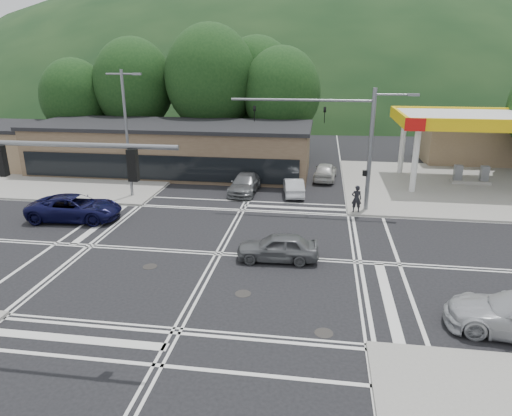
# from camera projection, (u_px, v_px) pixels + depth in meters

# --- Properties ---
(ground) EXTENTS (120.00, 120.00, 0.00)m
(ground) POSITION_uv_depth(u_px,v_px,m) (218.00, 254.00, 23.89)
(ground) COLOR black
(ground) RESTS_ON ground
(sidewalk_ne) EXTENTS (16.00, 16.00, 0.15)m
(sidewalk_ne) POSITION_uv_depth(u_px,v_px,m) (446.00, 187.00, 35.91)
(sidewalk_ne) COLOR gray
(sidewalk_ne) RESTS_ON ground
(sidewalk_nw) EXTENTS (16.00, 16.00, 0.15)m
(sidewalk_nw) POSITION_uv_depth(u_px,v_px,m) (89.00, 173.00, 39.99)
(sidewalk_nw) COLOR gray
(sidewalk_nw) RESTS_ON ground
(gas_station_canopy) EXTENTS (12.32, 8.34, 5.75)m
(gas_station_canopy) POSITION_uv_depth(u_px,v_px,m) (479.00, 122.00, 34.99)
(gas_station_canopy) COLOR silver
(gas_station_canopy) RESTS_ON ground
(convenience_store) EXTENTS (10.00, 6.00, 3.80)m
(convenience_store) POSITION_uv_depth(u_px,v_px,m) (477.00, 143.00, 44.03)
(convenience_store) COLOR #846B4F
(convenience_store) RESTS_ON ground
(commercial_row) EXTENTS (24.00, 8.00, 4.00)m
(commercial_row) POSITION_uv_depth(u_px,v_px,m) (172.00, 149.00, 40.31)
(commercial_row) COLOR brown
(commercial_row) RESTS_ON ground
(commercial_nw) EXTENTS (8.00, 7.00, 3.60)m
(commercial_nw) POSITION_uv_depth(u_px,v_px,m) (7.00, 147.00, 42.55)
(commercial_nw) COLOR #846B4F
(commercial_nw) RESTS_ON ground
(hill_north) EXTENTS (252.00, 126.00, 140.00)m
(hill_north) POSITION_uv_depth(u_px,v_px,m) (302.00, 100.00, 108.38)
(hill_north) COLOR black
(hill_north) RESTS_ON ground
(tree_n_a) EXTENTS (8.00, 8.00, 11.75)m
(tree_n_a) POSITION_uv_depth(u_px,v_px,m) (134.00, 84.00, 46.07)
(tree_n_a) COLOR #382619
(tree_n_a) RESTS_ON ground
(tree_n_b) EXTENTS (9.00, 9.00, 12.98)m
(tree_n_b) POSITION_uv_depth(u_px,v_px,m) (211.00, 78.00, 44.77)
(tree_n_b) COLOR #382619
(tree_n_b) RESTS_ON ground
(tree_n_c) EXTENTS (7.60, 7.60, 10.87)m
(tree_n_c) POSITION_uv_depth(u_px,v_px,m) (281.00, 92.00, 44.23)
(tree_n_c) COLOR #382619
(tree_n_c) RESTS_ON ground
(tree_n_d) EXTENTS (6.80, 6.80, 9.76)m
(tree_n_d) POSITION_uv_depth(u_px,v_px,m) (75.00, 98.00, 46.36)
(tree_n_d) COLOR #382619
(tree_n_d) RESTS_ON ground
(tree_n_e) EXTENTS (8.40, 8.40, 11.98)m
(tree_n_e) POSITION_uv_depth(u_px,v_px,m) (257.00, 83.00, 48.19)
(tree_n_e) COLOR #382619
(tree_n_e) RESTS_ON ground
(streetlight_nw) EXTENTS (2.50, 0.25, 9.00)m
(streetlight_nw) POSITION_uv_depth(u_px,v_px,m) (127.00, 128.00, 31.89)
(streetlight_nw) COLOR slate
(streetlight_nw) RESTS_ON ground
(signal_mast_ne) EXTENTS (11.65, 0.30, 8.00)m
(signal_mast_ne) POSITION_uv_depth(u_px,v_px,m) (351.00, 135.00, 29.04)
(signal_mast_ne) COLOR slate
(signal_mast_ne) RESTS_ON ground
(car_blue_west) EXTENTS (5.88, 3.03, 1.59)m
(car_blue_west) POSITION_uv_depth(u_px,v_px,m) (75.00, 208.00, 28.61)
(car_blue_west) COLOR black
(car_blue_west) RESTS_ON ground
(car_grey_center) EXTENTS (4.20, 1.85, 1.40)m
(car_grey_center) POSITION_uv_depth(u_px,v_px,m) (278.00, 247.00, 22.96)
(car_grey_center) COLOR #5B5D60
(car_grey_center) RESTS_ON ground
(car_queue_a) EXTENTS (1.92, 4.05, 1.28)m
(car_queue_a) POSITION_uv_depth(u_px,v_px,m) (294.00, 187.00, 33.81)
(car_queue_a) COLOR silver
(car_queue_a) RESTS_ON ground
(car_queue_b) EXTENTS (2.08, 4.41, 1.46)m
(car_queue_b) POSITION_uv_depth(u_px,v_px,m) (325.00, 171.00, 37.96)
(car_queue_b) COLOR #B8B8B4
(car_queue_b) RESTS_ON ground
(car_northbound) EXTENTS (2.15, 4.85, 1.38)m
(car_northbound) POSITION_uv_depth(u_px,v_px,m) (245.00, 184.00, 34.43)
(car_northbound) COLOR #595C5E
(car_northbound) RESTS_ON ground
(pedestrian) EXTENTS (0.68, 0.47, 1.79)m
(pedestrian) POSITION_uv_depth(u_px,v_px,m) (356.00, 199.00, 29.58)
(pedestrian) COLOR black
(pedestrian) RESTS_ON sidewalk_ne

